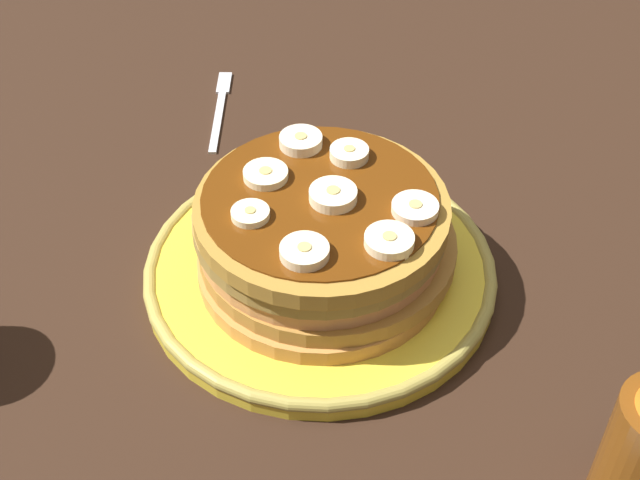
{
  "coord_description": "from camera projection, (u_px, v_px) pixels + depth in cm",
  "views": [
    {
      "loc": [
        10.72,
        44.46,
        46.4
      ],
      "look_at": [
        0.0,
        0.0,
        3.94
      ],
      "focal_mm": 48.77,
      "sensor_mm": 36.0,
      "label": 1
    }
  ],
  "objects": [
    {
      "name": "banana_slice_3",
      "position": [
        415.0,
        209.0,
        0.58
      ],
      "size": [
        3.19,
        3.19,
        0.84
      ],
      "color": "#F9E3BE",
      "rests_on": "pancake_stack"
    },
    {
      "name": "banana_slice_2",
      "position": [
        250.0,
        214.0,
        0.58
      ],
      "size": [
        2.61,
        2.61,
        0.76
      ],
      "color": "#FEF4BD",
      "rests_on": "pancake_stack"
    },
    {
      "name": "banana_slice_0",
      "position": [
        333.0,
        196.0,
        0.59
      ],
      "size": [
        3.31,
        3.31,
        1.05
      ],
      "color": "#FCEDBB",
      "rests_on": "pancake_stack"
    },
    {
      "name": "fork",
      "position": [
        220.0,
        105.0,
        0.82
      ],
      "size": [
        4.15,
        12.84,
        0.5
      ],
      "color": "silver",
      "rests_on": "ground_plane"
    },
    {
      "name": "pancake_stack",
      "position": [
        323.0,
        234.0,
        0.62
      ],
      "size": [
        19.41,
        19.22,
        6.63
      ],
      "color": "#C4813D",
      "rests_on": "plate"
    },
    {
      "name": "plate",
      "position": [
        320.0,
        270.0,
        0.64
      ],
      "size": [
        26.05,
        26.05,
        1.71
      ],
      "color": "yellow",
      "rests_on": "ground_plane"
    },
    {
      "name": "banana_slice_7",
      "position": [
        349.0,
        154.0,
        0.63
      ],
      "size": [
        2.84,
        2.84,
        0.99
      ],
      "color": "#F7ECBE",
      "rests_on": "pancake_stack"
    },
    {
      "name": "banana_slice_6",
      "position": [
        389.0,
        241.0,
        0.56
      ],
      "size": [
        3.26,
        3.26,
        0.93
      ],
      "color": "#F9EABB",
      "rests_on": "pancake_stack"
    },
    {
      "name": "banana_slice_4",
      "position": [
        303.0,
        141.0,
        0.64
      ],
      "size": [
        3.18,
        3.18,
        1.05
      ],
      "color": "#F6E4BB",
      "rests_on": "pancake_stack"
    },
    {
      "name": "banana_slice_1",
      "position": [
        304.0,
        252.0,
        0.55
      ],
      "size": [
        3.21,
        3.21,
        0.95
      ],
      "color": "beige",
      "rests_on": "pancake_stack"
    },
    {
      "name": "ground_plane",
      "position": [
        320.0,
        292.0,
        0.66
      ],
      "size": [
        140.0,
        140.0,
        3.0
      ],
      "primitive_type": "cube",
      "color": "black"
    },
    {
      "name": "banana_slice_5",
      "position": [
        266.0,
        175.0,
        0.61
      ],
      "size": [
        3.18,
        3.18,
        0.83
      ],
      "color": "#FDECB5",
      "rests_on": "pancake_stack"
    }
  ]
}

